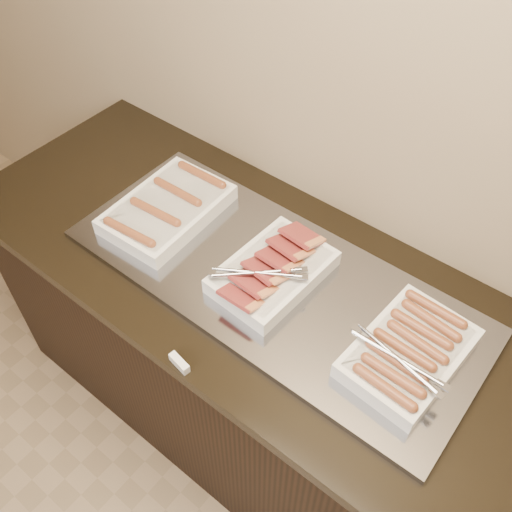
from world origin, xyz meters
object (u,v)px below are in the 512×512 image
Objects in this scene: counter at (271,366)px; dish_left at (168,209)px; warming_tray at (272,280)px; dish_right at (408,352)px; dish_center at (272,271)px.

dish_left is at bearing -180.00° from counter.
counter is 0.46m from warming_tray.
counter is at bearing -2.58° from dish_left.
dish_right is at bearing -0.61° from counter.
dish_center reaches higher than counter.
dish_right reaches higher than dish_left.
counter is 5.87× the size of dish_right.
warming_tray is 3.42× the size of dish_right.
warming_tray reaches higher than counter.
dish_center is 1.01× the size of dish_right.
dish_left is 0.41m from dish_center.
warming_tray is at bearing 101.60° from dish_center.
dish_left is (-0.41, -0.00, 0.50)m from counter.
warming_tray is at bearing -176.68° from dish_right.
warming_tray is 0.04m from dish_center.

